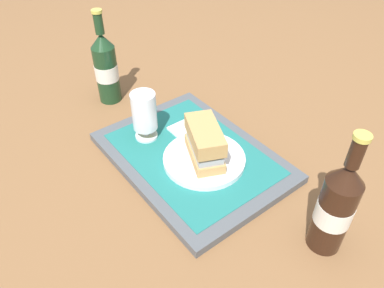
{
  "coord_description": "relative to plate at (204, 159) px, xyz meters",
  "views": [
    {
      "loc": [
        -0.52,
        0.4,
        0.61
      ],
      "look_at": [
        0.0,
        0.0,
        0.05
      ],
      "focal_mm": 34.62,
      "sensor_mm": 36.0,
      "label": 1
    }
  ],
  "objects": [
    {
      "name": "beer_glass",
      "position": [
        0.16,
        0.06,
        0.06
      ],
      "size": [
        0.06,
        0.06,
        0.12
      ],
      "color": "silver",
      "rests_on": "placemat"
    },
    {
      "name": "beer_bottle",
      "position": [
        0.4,
        0.03,
        0.08
      ],
      "size": [
        0.07,
        0.07,
        0.27
      ],
      "color": "#19381E",
      "rests_on": "ground_plane"
    },
    {
      "name": "second_bottle",
      "position": [
        -0.3,
        -0.05,
        0.08
      ],
      "size": [
        0.07,
        0.07,
        0.27
      ],
      "color": "black",
      "rests_on": "ground_plane"
    },
    {
      "name": "sandwich",
      "position": [
        0.0,
        -0.0,
        0.05
      ],
      "size": [
        0.14,
        0.11,
        0.08
      ],
      "rotation": [
        0.0,
        0.0,
        -0.42
      ],
      "color": "tan",
      "rests_on": "plate"
    },
    {
      "name": "napkin_folded",
      "position": [
        0.11,
        -0.04,
        -0.0
      ],
      "size": [
        0.09,
        0.07,
        0.01
      ],
      "primitive_type": "cube",
      "color": "white",
      "rests_on": "placemat"
    },
    {
      "name": "placemat",
      "position": [
        0.04,
        0.01,
        -0.01
      ],
      "size": [
        0.38,
        0.27,
        0.0
      ],
      "primitive_type": "cube",
      "color": "#1E6B66",
      "rests_on": "tray"
    },
    {
      "name": "plate",
      "position": [
        0.0,
        0.0,
        0.0
      ],
      "size": [
        0.19,
        0.19,
        0.01
      ],
      "primitive_type": "cylinder",
      "color": "white",
      "rests_on": "placemat"
    },
    {
      "name": "tray",
      "position": [
        0.04,
        0.01,
        -0.02
      ],
      "size": [
        0.44,
        0.32,
        0.02
      ],
      "primitive_type": "cube",
      "color": "#4C5156",
      "rests_on": "ground_plane"
    },
    {
      "name": "ground_plane",
      "position": [
        0.04,
        0.01,
        -0.03
      ],
      "size": [
        3.0,
        3.0,
        0.0
      ],
      "primitive_type": "plane",
      "color": "brown"
    }
  ]
}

